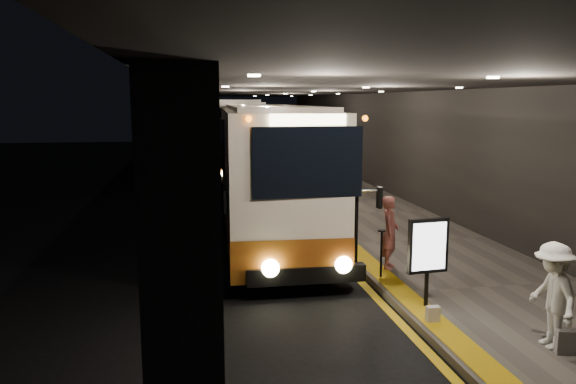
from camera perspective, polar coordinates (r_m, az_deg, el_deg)
ground at (r=14.33m, az=-4.06°, el=-7.18°), size 90.00×90.00×0.00m
lane_line_white at (r=19.12m, az=-11.01°, el=-3.14°), size 0.12×50.00×0.01m
kerb_stripe_yellow at (r=19.48m, az=1.30°, el=-2.75°), size 0.18×50.00×0.01m
sidewalk at (r=20.06m, az=8.05°, el=-2.28°), size 4.50×50.00×0.15m
tactile_strip at (r=19.55m, az=2.74°, el=-2.26°), size 0.50×50.00×0.01m
terminal_wall at (r=20.51m, az=14.25°, el=6.03°), size 0.10×50.00×6.00m
support_columns at (r=17.78m, az=-10.31°, el=3.13°), size 0.80×24.80×4.40m
canopy at (r=19.09m, az=1.80°, el=10.89°), size 9.00×50.00×0.40m
coach_main at (r=17.00m, az=-2.21°, el=1.72°), size 3.09×12.30×3.81m
coach_second at (r=31.95m, az=-5.78°, el=5.35°), size 3.02×12.77×3.99m
passenger_boarding at (r=13.36m, az=10.29°, el=-4.04°), size 0.64×0.74×1.72m
passenger_waiting_white at (r=9.95m, az=25.29°, el=-9.46°), size 0.60×1.14×1.71m
bag_polka at (r=9.99m, az=26.45°, el=-13.50°), size 0.34×0.21×0.38m
bag_plain at (r=10.53m, az=14.51°, el=-11.93°), size 0.23×0.14×0.29m
info_sign at (r=10.95m, az=14.05°, el=-5.51°), size 0.82×0.20×1.72m
stanchion_post at (r=12.70m, az=9.46°, el=-6.24°), size 0.05×0.05×1.06m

